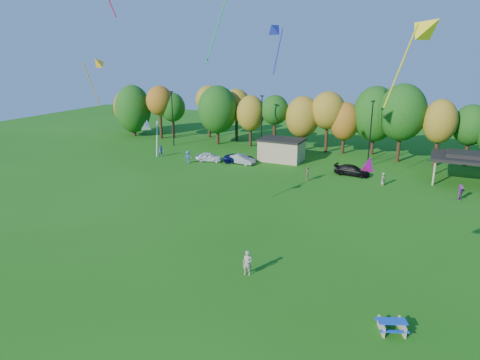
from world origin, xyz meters
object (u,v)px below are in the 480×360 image
at_px(picnic_table, 392,325).
at_px(car_c, 240,158).
at_px(car_a, 209,157).
at_px(car_b, 241,159).
at_px(kite_flyer, 247,263).
at_px(car_d, 352,170).

bearing_deg(picnic_table, car_c, 105.48).
xyz_separation_m(car_a, car_c, (4.37, 1.18, -0.03)).
relative_size(car_a, car_b, 0.96).
bearing_deg(car_a, car_b, -98.51).
height_order(kite_flyer, car_c, kite_flyer).
relative_size(car_a, car_d, 0.86).
bearing_deg(picnic_table, car_a, 111.27).
bearing_deg(car_d, car_c, 95.03).
xyz_separation_m(car_c, car_d, (15.88, 0.33, 0.02)).
bearing_deg(car_b, car_a, 103.67).
bearing_deg(picnic_table, car_d, 82.47).
relative_size(car_b, car_c, 0.89).
bearing_deg(car_a, car_d, -102.35).
distance_m(car_a, car_d, 20.31).
distance_m(car_b, car_c, 0.68).
height_order(picnic_table, car_b, car_b).
bearing_deg(car_a, picnic_table, -152.98).
bearing_deg(car_d, kite_flyer, -179.75).
distance_m(picnic_table, car_b, 38.82).
bearing_deg(car_b, picnic_table, -136.67).
bearing_deg(picnic_table, car_b, 105.39).
distance_m(car_a, car_b, 4.89).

